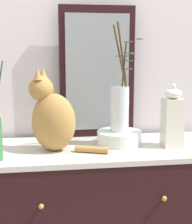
# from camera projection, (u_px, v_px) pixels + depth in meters

# --- Properties ---
(wall_back) EXTENTS (4.40, 0.08, 2.60)m
(wall_back) POSITION_uv_depth(u_px,v_px,m) (88.00, 52.00, 1.93)
(wall_back) COLOR silver
(wall_back) RESTS_ON ground_plane
(sideboard) EXTENTS (1.25, 0.51, 0.82)m
(sideboard) POSITION_uv_depth(u_px,v_px,m) (96.00, 222.00, 1.77)
(sideboard) COLOR black
(sideboard) RESTS_ON ground_plane
(mirror_leaning) EXTENTS (0.42, 0.03, 0.72)m
(mirror_leaning) POSITION_uv_depth(u_px,v_px,m) (97.00, 73.00, 1.86)
(mirror_leaning) COLOR black
(mirror_leaning) RESTS_ON sideboard
(cat_sitting) EXTENTS (0.39, 0.23, 0.40)m
(cat_sitting) POSITION_uv_depth(u_px,v_px,m) (52.00, 117.00, 1.62)
(cat_sitting) COLOR #B18343
(cat_sitting) RESTS_ON sideboard
(bowl_porcelain) EXTENTS (0.23, 0.23, 0.07)m
(bowl_porcelain) POSITION_uv_depth(u_px,v_px,m) (119.00, 138.00, 1.75)
(bowl_porcelain) COLOR white
(bowl_porcelain) RESTS_ON sideboard
(vase_glass_clear) EXTENTS (0.15, 0.19, 0.55)m
(vase_glass_clear) POSITION_uv_depth(u_px,v_px,m) (120.00, 105.00, 1.72)
(vase_glass_clear) COLOR silver
(vase_glass_clear) RESTS_ON bowl_porcelain
(jar_lidded_porcelain) EXTENTS (0.09, 0.09, 0.32)m
(jar_lidded_porcelain) POSITION_uv_depth(u_px,v_px,m) (172.00, 118.00, 1.69)
(jar_lidded_porcelain) COLOR silver
(jar_lidded_porcelain) RESTS_ON sideboard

